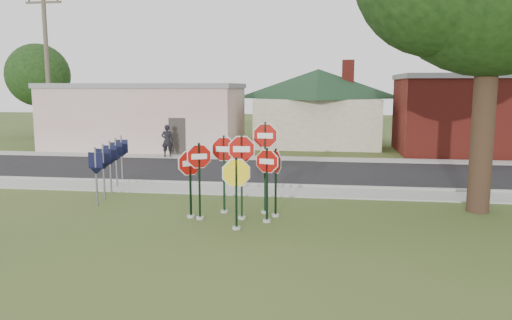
# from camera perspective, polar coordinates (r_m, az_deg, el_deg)

# --- Properties ---
(ground) EXTENTS (120.00, 120.00, 0.00)m
(ground) POSITION_cam_1_polar(r_m,az_deg,el_deg) (13.88, -3.17, -8.36)
(ground) COLOR #334B1C
(ground) RESTS_ON ground
(sidewalk_near) EXTENTS (60.00, 1.60, 0.06)m
(sidewalk_near) POSITION_cam_1_polar(r_m,az_deg,el_deg) (19.13, 0.03, -3.58)
(sidewalk_near) COLOR #96978F
(sidewalk_near) RESTS_ON ground
(road) EXTENTS (60.00, 7.00, 0.04)m
(road) POSITION_cam_1_polar(r_m,az_deg,el_deg) (23.52, 1.56, -1.35)
(road) COLOR black
(road) RESTS_ON ground
(sidewalk_far) EXTENTS (60.00, 1.60, 0.06)m
(sidewalk_far) POSITION_cam_1_polar(r_m,az_deg,el_deg) (27.74, 2.57, 0.16)
(sidewalk_far) COLOR #96978F
(sidewalk_far) RESTS_ON ground
(curb) EXTENTS (60.00, 0.20, 0.14)m
(curb) POSITION_cam_1_polar(r_m,az_deg,el_deg) (20.10, 0.43, -2.88)
(curb) COLOR #96978F
(curb) RESTS_ON ground
(stop_sign_center) EXTENTS (1.10, 0.24, 2.70)m
(stop_sign_center) POSITION_cam_1_polar(r_m,az_deg,el_deg) (14.96, -1.65, -0.45)
(stop_sign_center) COLOR #A19E96
(stop_sign_center) RESTS_ON ground
(stop_sign_yellow) EXTENTS (1.06, 0.35, 2.17)m
(stop_sign_yellow) POSITION_cam_1_polar(r_m,az_deg,el_deg) (13.95, -2.27, -2.78)
(stop_sign_yellow) COLOR #A19E96
(stop_sign_yellow) RESTS_ON ground
(stop_sign_left) EXTENTS (0.93, 0.42, 2.44)m
(stop_sign_left) POSITION_cam_1_polar(r_m,az_deg,el_deg) (15.05, -6.50, -1.26)
(stop_sign_left) COLOR #A19E96
(stop_sign_left) RESTS_ON ground
(stop_sign_right) EXTENTS (0.94, 0.26, 2.31)m
(stop_sign_right) POSITION_cam_1_polar(r_m,az_deg,el_deg) (14.67, 1.26, -1.85)
(stop_sign_right) COLOR #A19E96
(stop_sign_right) RESTS_ON ground
(stop_sign_back_right) EXTENTS (1.07, 0.24, 3.02)m
(stop_sign_back_right) POSITION_cam_1_polar(r_m,az_deg,el_deg) (15.63, 1.06, 0.74)
(stop_sign_back_right) COLOR #A19E96
(stop_sign_back_right) RESTS_ON ground
(stop_sign_back_left) EXTENTS (1.08, 0.24, 2.59)m
(stop_sign_back_left) POSITION_cam_1_polar(r_m,az_deg,el_deg) (15.76, -3.68, -0.33)
(stop_sign_back_left) COLOR #A19E96
(stop_sign_back_left) RESTS_ON ground
(stop_sign_far_right) EXTENTS (0.51, 0.89, 2.22)m
(stop_sign_far_right) POSITION_cam_1_polar(r_m,az_deg,el_deg) (15.32, 2.27, -1.63)
(stop_sign_far_right) COLOR #A19E96
(stop_sign_far_right) RESTS_ON ground
(stop_sign_far_left) EXTENTS (0.86, 0.65, 2.23)m
(stop_sign_far_left) POSITION_cam_1_polar(r_m,az_deg,el_deg) (15.31, -7.53, -1.66)
(stop_sign_far_left) COLOR #A19E96
(stop_sign_far_left) RESTS_ON ground
(route_sign_row) EXTENTS (1.43, 4.63, 2.00)m
(route_sign_row) POSITION_cam_1_polar(r_m,az_deg,el_deg) (19.48, -16.33, -0.14)
(route_sign_row) COLOR #59595E
(route_sign_row) RESTS_ON ground
(building_stucco) EXTENTS (12.20, 6.20, 4.20)m
(building_stucco) POSITION_cam_1_polar(r_m,az_deg,el_deg) (33.19, -12.49, 4.99)
(building_stucco) COLOR beige
(building_stucco) RESTS_ON ground
(building_house) EXTENTS (11.60, 11.60, 6.20)m
(building_house) POSITION_cam_1_polar(r_m,az_deg,el_deg) (35.04, 7.12, 7.75)
(building_house) COLOR beige
(building_house) RESTS_ON ground
(building_brick) EXTENTS (10.20, 6.20, 4.75)m
(building_brick) POSITION_cam_1_polar(r_m,az_deg,el_deg) (32.94, 24.69, 4.85)
(building_brick) COLOR maroon
(building_brick) RESTS_ON ground
(utility_pole_near) EXTENTS (2.20, 0.26, 9.50)m
(utility_pole_near) POSITION_cam_1_polar(r_m,az_deg,el_deg) (32.77, -22.73, 9.44)
(utility_pole_near) COLOR #463B2E
(utility_pole_near) RESTS_ON ground
(bg_tree_left) EXTENTS (4.90, 4.90, 7.35)m
(bg_tree_left) POSITION_cam_1_polar(r_m,az_deg,el_deg) (43.40, -23.65, 8.85)
(bg_tree_left) COLOR black
(bg_tree_left) RESTS_ON ground
(pedestrian) EXTENTS (0.71, 0.51, 1.83)m
(pedestrian) POSITION_cam_1_polar(r_m,az_deg,el_deg) (28.65, -10.11, 2.19)
(pedestrian) COLOR black
(pedestrian) RESTS_ON sidewalk_far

